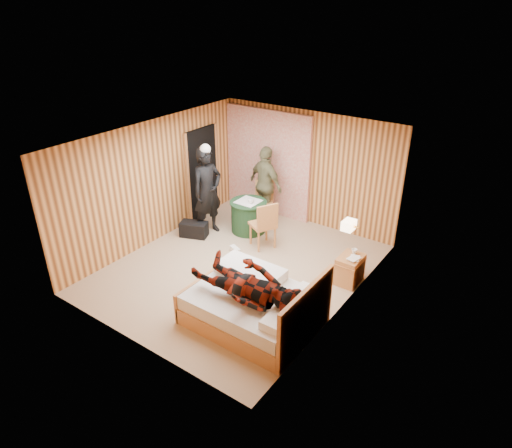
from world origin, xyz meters
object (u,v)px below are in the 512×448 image
Objects in this scene: round_table at (248,216)px; chair_far at (264,198)px; bed at (254,305)px; wall_lamp at (349,225)px; man_at_table at (266,185)px; man_on_bed at (246,278)px; chair_near at (265,222)px; duffel_bag at (194,229)px; woman_standing at (207,192)px; nightstand at (350,269)px.

round_table is 0.85× the size of chair_far.
wall_lamp is at bearing 62.46° from bed.
man_on_bed is at bearing 136.64° from man_at_table.
wall_lamp is at bearing 104.84° from chair_near.
man_on_bed reaches higher than duffel_bag.
man_at_table is at bearing 119.85° from man_on_bed.
bed is 1.03× the size of woman_standing.
bed is at bearing -82.39° from chair_far.
chair_far is 1.38m from woman_standing.
duffel_bag is 0.86m from woman_standing.
bed reaches higher than chair_near.
chair_far is at bearing 150.68° from wall_lamp.
chair_far is at bearing 120.56° from man_on_bed.
wall_lamp reaches higher than chair_far.
chair_near is 0.58× the size of man_at_table.
bed is at bearing -51.06° from duffel_bag.
round_table is at bearing 26.23° from duffel_bag.
chair_far is at bearing 156.21° from nightstand.
man_at_table is (-0.71, 1.08, 0.28)m from chair_near.
man_on_bed reaches higher than chair_far.
man_on_bed is at bearing -54.32° from round_table.
wall_lamp is 3.12m from man_at_table.
nightstand is at bearing 68.10° from bed.
man_on_bed is (1.93, -3.27, 0.40)m from chair_far.
bed is 3.63× the size of nightstand.
duffel_bag is 0.33× the size of man_at_table.
chair_far is at bearing -116.15° from chair_near.
man_on_bed is at bearing 56.54° from chair_near.
bed is (-0.79, -1.52, -1.00)m from wall_lamp.
wall_lamp is 0.15× the size of man_on_bed.
chair_far is (-1.91, 3.04, 0.24)m from bed.
duffel_bag is (-1.51, -0.45, -0.42)m from chair_near.
duffel_bag is at bearing 179.61° from wall_lamp.
wall_lamp reaches higher than chair_near.
chair_near is 0.57× the size of man_on_bed.
bed is 2.46× the size of round_table.
duffel_bag is (-3.43, -0.32, -0.11)m from nightstand.
man_on_bed is at bearing -83.93° from chair_far.
chair_far is 3.82m from man_on_bed.
man_on_bed reaches higher than round_table.
duffel_bag is 0.30× the size of woman_standing.
bed is 2.09× the size of chair_far.
man_at_table is (0.80, 1.53, 0.70)m from duffel_bag.
man_at_table reaches higher than nightstand.
round_table is at bearing 127.83° from bed.
man_on_bed is (0.02, -0.23, 0.64)m from bed.
woman_standing is at bearing 173.75° from wall_lamp.
woman_standing reaches higher than chair_near.
bed is 3.09m from duffel_bag.
chair_far is 0.54× the size of man_at_table.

